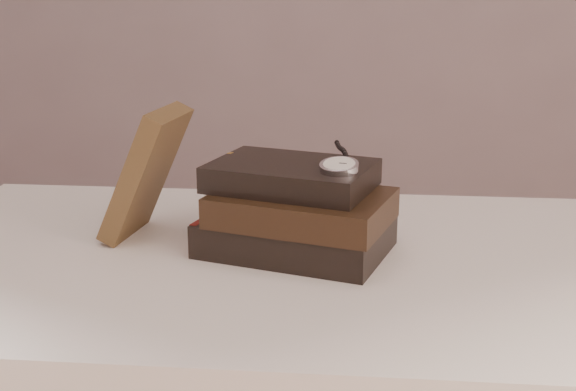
# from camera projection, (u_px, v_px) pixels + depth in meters

# --- Properties ---
(table) EXTENTS (1.00, 0.60, 0.75)m
(table) POSITION_uv_depth(u_px,v_px,m) (274.00, 321.00, 1.02)
(table) COLOR white
(table) RESTS_ON ground
(book_stack) EXTENTS (0.27, 0.22, 0.12)m
(book_stack) POSITION_uv_depth(u_px,v_px,m) (297.00, 211.00, 1.00)
(book_stack) COLOR black
(book_stack) RESTS_ON table
(journal) EXTENTS (0.12, 0.13, 0.18)m
(journal) POSITION_uv_depth(u_px,v_px,m) (146.00, 173.00, 1.04)
(journal) COLOR #402C18
(journal) RESTS_ON table
(pocket_watch) EXTENTS (0.06, 0.15, 0.02)m
(pocket_watch) POSITION_uv_depth(u_px,v_px,m) (339.00, 164.00, 0.95)
(pocket_watch) COLOR silver
(pocket_watch) RESTS_ON book_stack
(eyeglasses) EXTENTS (0.12, 0.13, 0.05)m
(eyeglasses) POSITION_uv_depth(u_px,v_px,m) (262.00, 182.00, 1.09)
(eyeglasses) COLOR silver
(eyeglasses) RESTS_ON book_stack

